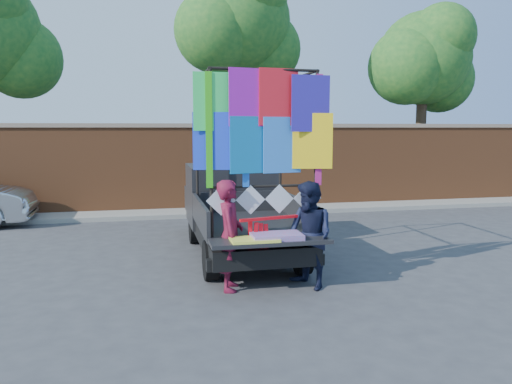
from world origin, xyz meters
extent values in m
plane|color=#38383A|center=(0.00, 0.00, 0.00)|extent=(90.00, 90.00, 0.00)
cube|color=brown|center=(0.00, 7.00, 1.25)|extent=(30.00, 0.35, 2.50)
cube|color=gray|center=(0.00, 7.00, 2.55)|extent=(30.00, 0.45, 0.12)
cube|color=gray|center=(0.00, 6.30, 0.06)|extent=(30.00, 1.20, 0.12)
sphere|color=#195720|center=(-5.60, 8.60, 4.55)|extent=(2.40, 2.40, 2.40)
cylinder|color=#38281C|center=(1.00, 8.20, 2.73)|extent=(0.36, 0.36, 5.46)
sphere|color=#195720|center=(1.00, 8.20, 5.85)|extent=(3.20, 3.20, 3.20)
sphere|color=#195720|center=(1.90, 8.60, 5.07)|extent=(2.40, 2.40, 2.40)
sphere|color=#195720|center=(0.20, 7.90, 5.46)|extent=(2.60, 2.60, 2.60)
cylinder|color=#38281C|center=(7.50, 8.20, 2.27)|extent=(0.36, 0.36, 4.55)
sphere|color=#195720|center=(7.50, 8.20, 4.88)|extent=(3.20, 3.20, 3.20)
sphere|color=#195720|center=(8.40, 8.60, 4.23)|extent=(2.40, 2.40, 2.40)
sphere|color=#195720|center=(6.70, 7.90, 4.55)|extent=(2.60, 2.60, 2.60)
sphere|color=#195720|center=(7.80, 7.60, 5.52)|extent=(2.20, 2.20, 2.20)
cylinder|color=black|center=(-1.03, 2.73, 0.33)|extent=(0.22, 0.66, 0.66)
cylinder|color=black|center=(-1.03, 0.02, 0.33)|extent=(0.22, 0.66, 0.66)
cylinder|color=black|center=(0.54, 2.73, 0.33)|extent=(0.22, 0.66, 0.66)
cylinder|color=black|center=(0.54, 0.02, 0.33)|extent=(0.22, 0.66, 0.66)
cube|color=black|center=(-0.25, 1.33, 0.50)|extent=(1.71, 4.22, 0.30)
cube|color=black|center=(-0.25, 0.57, 0.78)|extent=(1.81, 2.31, 0.10)
cube|color=black|center=(-1.13, 0.57, 1.01)|extent=(0.06, 2.31, 0.45)
cube|color=black|center=(0.64, 0.57, 1.01)|extent=(0.06, 2.31, 0.45)
cube|color=black|center=(-0.25, 1.71, 1.01)|extent=(1.81, 0.06, 0.45)
cube|color=black|center=(-0.25, 2.68, 1.06)|extent=(1.81, 1.61, 1.26)
cube|color=#8C9EAD|center=(-0.25, 2.23, 1.46)|extent=(1.61, 0.06, 0.55)
cube|color=#8C9EAD|center=(-0.25, 3.44, 1.26)|extent=(1.61, 0.10, 0.70)
cube|color=black|center=(-0.25, 3.79, 0.80)|extent=(1.76, 0.90, 0.55)
cube|color=black|center=(-0.25, -0.84, 0.80)|extent=(1.81, 0.55, 0.06)
cube|color=black|center=(-0.25, -0.61, 0.42)|extent=(1.86, 0.15, 0.18)
cylinder|color=black|center=(-1.07, -0.48, 2.09)|extent=(0.05, 0.05, 2.51)
cylinder|color=black|center=(-1.07, 1.63, 2.09)|extent=(0.05, 0.05, 2.51)
cylinder|color=black|center=(0.58, -0.48, 2.09)|extent=(0.05, 0.05, 2.51)
cylinder|color=black|center=(0.58, 1.63, 2.09)|extent=(0.05, 0.05, 2.51)
cylinder|color=black|center=(-0.25, -0.48, 3.35)|extent=(1.71, 0.04, 0.04)
cylinder|color=black|center=(-0.25, 1.63, 3.35)|extent=(1.71, 0.04, 0.04)
cylinder|color=black|center=(-1.07, 0.57, 3.35)|extent=(0.04, 2.16, 0.04)
cylinder|color=black|center=(0.58, 0.57, 3.35)|extent=(0.04, 2.16, 0.04)
cylinder|color=black|center=(-0.25, -0.48, 1.59)|extent=(1.71, 0.04, 0.04)
cube|color=#29EB5C|center=(-1.00, -0.50, 2.90)|extent=(0.62, 0.02, 0.85)
cube|color=#CC16CB|center=(-0.50, -0.54, 2.90)|extent=(0.62, 0.02, 0.85)
cube|color=red|center=(0.00, -0.50, 2.90)|extent=(0.62, 0.02, 0.85)
cube|color=#3023AF|center=(0.51, -0.54, 2.90)|extent=(0.62, 0.02, 0.85)
cube|color=blue|center=(-1.00, -0.50, 2.24)|extent=(0.62, 0.02, 0.85)
cube|color=#0E80C9|center=(-0.50, -0.54, 2.24)|extent=(0.62, 0.02, 0.85)
cube|color=#358CFF|center=(0.00, -0.50, 2.24)|extent=(0.62, 0.02, 0.85)
cube|color=yellow|center=(0.51, -0.54, 2.24)|extent=(0.62, 0.02, 0.85)
cube|color=green|center=(-1.10, -0.52, 2.44)|extent=(0.10, 0.01, 1.71)
cube|color=#C8217C|center=(0.61, -0.52, 2.44)|extent=(0.10, 0.01, 1.71)
cube|color=blue|center=(-0.55, -0.52, 2.44)|extent=(0.10, 0.01, 1.71)
cube|color=silver|center=(-0.93, -0.51, 1.39)|extent=(0.45, 0.01, 0.45)
cube|color=silver|center=(-0.48, -0.51, 1.39)|extent=(0.45, 0.01, 0.45)
cube|color=silver|center=(-0.02, -0.51, 1.39)|extent=(0.45, 0.01, 0.45)
cube|color=silver|center=(0.44, -0.51, 1.39)|extent=(0.45, 0.01, 0.45)
cube|color=#F53672|center=(-0.15, -0.84, 0.87)|extent=(0.75, 0.45, 0.08)
cube|color=#E5EB4A|center=(-0.50, -0.91, 0.85)|extent=(0.70, 0.40, 0.04)
imported|color=maroon|center=(-0.80, -0.53, 0.85)|extent=(0.52, 0.69, 1.70)
imported|color=#141832|center=(0.42, -0.71, 0.83)|extent=(0.89, 0.99, 1.67)
cube|color=red|center=(-0.19, -0.62, 1.11)|extent=(0.99, 0.26, 0.04)
cube|color=red|center=(-0.51, -0.64, 0.79)|extent=(0.06, 0.02, 0.58)
cube|color=red|center=(-0.42, -0.64, 0.77)|extent=(0.06, 0.02, 0.58)
cube|color=red|center=(-0.34, -0.64, 0.75)|extent=(0.06, 0.02, 0.58)
cube|color=red|center=(-0.26, -0.64, 0.73)|extent=(0.06, 0.02, 0.58)
camera|label=1|loc=(-2.02, -7.90, 2.48)|focal=35.00mm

